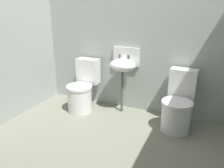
% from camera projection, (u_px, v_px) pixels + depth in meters
% --- Properties ---
extents(ground_plane, '(3.45, 2.76, 0.08)m').
position_uv_depth(ground_plane, '(102.00, 150.00, 2.75)').
color(ground_plane, slate).
extents(wall_back, '(3.45, 0.10, 2.42)m').
position_uv_depth(wall_back, '(138.00, 32.00, 3.39)').
color(wall_back, '#9CA79E').
rests_on(wall_back, ground).
extents(toilet_left, '(0.41, 0.60, 0.78)m').
position_uv_depth(toilet_left, '(82.00, 90.00, 3.63)').
color(toilet_left, white).
rests_on(toilet_left, ground).
extents(toilet_right, '(0.42, 0.61, 0.78)m').
position_uv_depth(toilet_right, '(178.00, 106.00, 3.06)').
color(toilet_right, silver).
rests_on(toilet_right, ground).
extents(sink, '(0.42, 0.35, 0.99)m').
position_uv_depth(sink, '(123.00, 65.00, 3.41)').
color(sink, '#425453').
rests_on(sink, ground).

